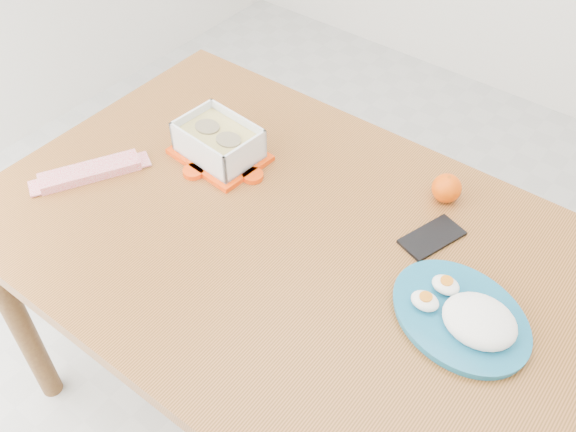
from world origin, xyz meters
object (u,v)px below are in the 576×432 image
Objects in this scene: smartphone at (432,237)px; food_container at (219,142)px; rice_plate at (467,315)px; orange_fruit at (447,188)px; dining_table at (288,262)px.

food_container is at bearing -154.54° from smartphone.
orange_fruit is at bearing 141.82° from rice_plate.
food_container is 3.42× the size of orange_fruit.
food_container is 0.54m from orange_fruit.
orange_fruit is (0.50, 0.20, -0.01)m from food_container.
orange_fruit reaches higher than smartphone.
dining_table is 0.32m from smartphone.
orange_fruit is 0.48× the size of smartphone.
orange_fruit is at bearing 26.86° from food_container.
orange_fruit is 0.34m from rice_plate.
rice_plate is at bearing -55.42° from orange_fruit.
smartphone reaches higher than dining_table.
smartphone is at bearing 35.83° from dining_table.
food_container reaches higher than dining_table.
food_container reaches higher than rice_plate.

